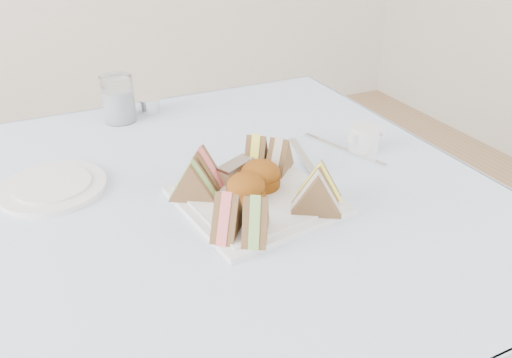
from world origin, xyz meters
name	(u,v)px	position (x,y,z in m)	size (l,w,h in m)	color
table	(219,334)	(0.00, 0.00, 0.37)	(0.90, 0.90, 0.74)	brown
tablecloth	(211,191)	(0.00, 0.00, 0.74)	(1.02, 1.02, 0.01)	#C5DDFD
serving_plate	(256,200)	(0.06, -0.08, 0.75)	(0.25, 0.25, 0.01)	white
sandwich_fl_a	(228,212)	(-0.03, -0.15, 0.79)	(0.08, 0.04, 0.07)	brown
sandwich_fl_b	(256,215)	(0.01, -0.18, 0.79)	(0.08, 0.04, 0.07)	brown
sandwich_fr_a	(319,181)	(0.16, -0.12, 0.79)	(0.08, 0.04, 0.07)	brown
sandwich_fr_b	(317,192)	(0.13, -0.16, 0.80)	(0.09, 0.04, 0.08)	brown
sandwich_bl_a	(193,179)	(-0.04, -0.03, 0.80)	(0.08, 0.04, 0.08)	brown
sandwich_bl_b	(201,167)	(-0.02, 0.01, 0.80)	(0.09, 0.04, 0.08)	brown
sandwich_br_a	(279,154)	(0.14, -0.01, 0.79)	(0.08, 0.04, 0.07)	brown
sandwich_br_b	(256,152)	(0.10, 0.02, 0.79)	(0.08, 0.04, 0.07)	brown
scone_left	(246,188)	(0.04, -0.08, 0.78)	(0.07, 0.07, 0.05)	#84360D
scone_right	(260,175)	(0.08, -0.05, 0.78)	(0.07, 0.07, 0.05)	#84360D
pastry_slice	(236,171)	(0.05, 0.00, 0.78)	(0.07, 0.03, 0.04)	#C5AC8D
side_plate	(53,187)	(-0.27, 0.13, 0.75)	(0.19, 0.19, 0.01)	white
water_glass	(118,99)	(-0.08, 0.40, 0.80)	(0.08, 0.08, 0.11)	white
tea_strainer	(149,106)	(0.00, 0.43, 0.76)	(0.06, 0.06, 0.03)	silver
knife	(305,160)	(0.22, 0.03, 0.75)	(0.02, 0.21, 0.00)	silver
fork	(350,152)	(0.32, 0.02, 0.75)	(0.01, 0.18, 0.00)	silver
creamer_jug	(364,138)	(0.36, 0.02, 0.77)	(0.06, 0.06, 0.06)	white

